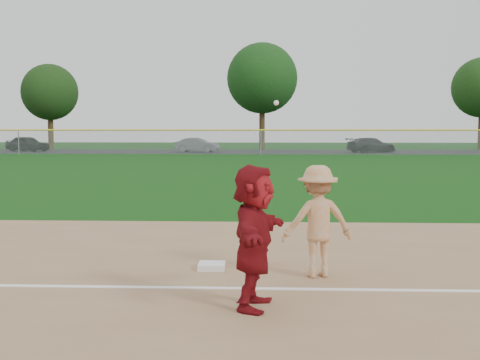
{
  "coord_description": "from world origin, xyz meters",
  "views": [
    {
      "loc": [
        0.45,
        -8.78,
        2.2
      ],
      "look_at": [
        0.0,
        1.5,
        1.3
      ],
      "focal_mm": 45.0,
      "sensor_mm": 36.0,
      "label": 1
    }
  ],
  "objects_px": {
    "first_base": "(212,266)",
    "car_mid": "(197,145)",
    "car_left": "(27,144)",
    "car_right": "(371,145)",
    "base_runner": "(254,237)"
  },
  "relations": [
    {
      "from": "first_base",
      "to": "car_mid",
      "type": "height_order",
      "value": "car_mid"
    },
    {
      "from": "car_left",
      "to": "car_mid",
      "type": "distance_m",
      "value": 15.85
    },
    {
      "from": "car_mid",
      "to": "car_right",
      "type": "xyz_separation_m",
      "value": [
        15.46,
        0.12,
        0.01
      ]
    },
    {
      "from": "base_runner",
      "to": "car_right",
      "type": "bearing_deg",
      "value": -1.56
    },
    {
      "from": "car_left",
      "to": "car_right",
      "type": "distance_m",
      "value": 31.29
    },
    {
      "from": "car_mid",
      "to": "car_left",
      "type": "bearing_deg",
      "value": 95.51
    },
    {
      "from": "base_runner",
      "to": "car_left",
      "type": "height_order",
      "value": "base_runner"
    },
    {
      "from": "base_runner",
      "to": "car_mid",
      "type": "xyz_separation_m",
      "value": [
        -6.05,
        46.35,
        -0.24
      ]
    },
    {
      "from": "first_base",
      "to": "base_runner",
      "type": "distance_m",
      "value": 2.24
    },
    {
      "from": "first_base",
      "to": "base_runner",
      "type": "xyz_separation_m",
      "value": [
        0.69,
        -1.97,
        0.83
      ]
    },
    {
      "from": "first_base",
      "to": "car_left",
      "type": "distance_m",
      "value": 50.06
    },
    {
      "from": "first_base",
      "to": "base_runner",
      "type": "bearing_deg",
      "value": -70.63
    },
    {
      "from": "first_base",
      "to": "car_right",
      "type": "distance_m",
      "value": 45.64
    },
    {
      "from": "car_left",
      "to": "car_right",
      "type": "height_order",
      "value": "car_left"
    },
    {
      "from": "car_left",
      "to": "first_base",
      "type": "bearing_deg",
      "value": -133.01
    }
  ]
}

